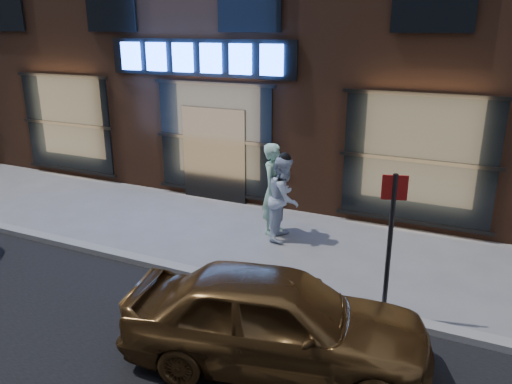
{
  "coord_description": "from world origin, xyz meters",
  "views": [
    {
      "loc": [
        6.29,
        -6.89,
        4.29
      ],
      "look_at": [
        2.28,
        1.6,
        1.2
      ],
      "focal_mm": 35.0,
      "sensor_mm": 36.0,
      "label": 1
    }
  ],
  "objects_px": {
    "man_bowtie": "(274,189)",
    "gold_sedan": "(276,319)",
    "man_cap": "(284,198)",
    "sign_post": "(391,233)"
  },
  "relations": [
    {
      "from": "man_cap",
      "to": "sign_post",
      "type": "xyz_separation_m",
      "value": [
        2.58,
        -2.18,
        0.5
      ]
    },
    {
      "from": "man_bowtie",
      "to": "gold_sedan",
      "type": "bearing_deg",
      "value": -153.46
    },
    {
      "from": "man_bowtie",
      "to": "gold_sedan",
      "type": "relative_size",
      "value": 0.5
    },
    {
      "from": "man_bowtie",
      "to": "sign_post",
      "type": "relative_size",
      "value": 0.86
    },
    {
      "from": "man_cap",
      "to": "gold_sedan",
      "type": "bearing_deg",
      "value": -167.45
    },
    {
      "from": "sign_post",
      "to": "man_bowtie",
      "type": "bearing_deg",
      "value": 123.98
    },
    {
      "from": "sign_post",
      "to": "man_cap",
      "type": "bearing_deg",
      "value": 123.33
    },
    {
      "from": "man_cap",
      "to": "gold_sedan",
      "type": "height_order",
      "value": "man_cap"
    },
    {
      "from": "man_bowtie",
      "to": "man_cap",
      "type": "bearing_deg",
      "value": -120.63
    },
    {
      "from": "man_cap",
      "to": "gold_sedan",
      "type": "relative_size",
      "value": 0.45
    }
  ]
}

